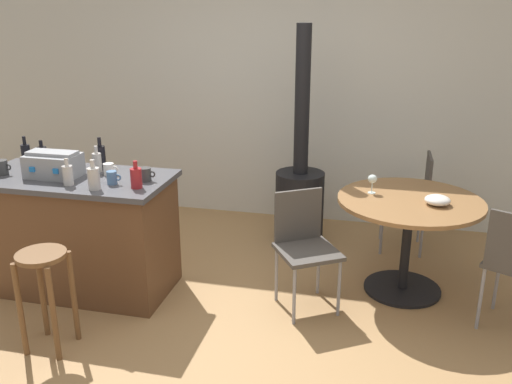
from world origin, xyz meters
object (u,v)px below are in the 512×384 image
Objects in this scene: dining_table at (408,221)px; bottle_6 at (68,175)px; folding_chair_near at (412,194)px; bottle_5 at (26,155)px; bottle_0 at (101,157)px; serving_bowl at (437,200)px; cup_3 at (2,167)px; cup_1 at (145,174)px; wine_glass at (372,180)px; bottle_1 at (94,178)px; toolbox at (54,165)px; bottle_4 at (42,155)px; wood_stove at (300,193)px; kitchen_island at (79,233)px; bottle_3 at (136,178)px; bottle_2 at (97,162)px; cup_0 at (109,169)px; folding_chair_far at (304,241)px; wooden_stool at (45,281)px; cup_2 at (112,178)px.

bottle_6 reaches higher than dining_table.
folding_chair_near is 3.22m from bottle_5.
serving_bowl is at bearing 4.59° from bottle_0.
bottle_0 is 0.71m from cup_3.
cup_1 reaches higher than wine_glass.
bottle_1 is 1.45× the size of wine_glass.
cup_1 is (0.69, 0.06, -0.04)m from toolbox.
bottle_4 is (-2.82, -0.28, 0.40)m from dining_table.
wood_stove is 9.39× the size of bottle_1.
kitchen_island reaches higher than serving_bowl.
bottle_3 is 1.11m from cup_3.
cup_0 is at bearing -22.13° from bottle_2.
folding_chair_far is 4.22× the size of bottle_2.
wine_glass is (2.06, 0.78, -0.12)m from bottle_6.
kitchen_island is 0.56m from bottle_2.
serving_bowl is at bearing 13.83° from bottle_6.
wood_stove reaches higher than kitchen_island.
bottle_4 is 1.70× the size of cup_0.
bottle_5 is 1.07m from cup_1.
bottle_2 reaches higher than serving_bowl.
bottle_3 is (0.27, 0.09, -0.01)m from bottle_1.
folding_chair_near is 3.74× the size of bottle_5.
toolbox is 0.42m from bottle_5.
cup_1 is at bearing -165.23° from dining_table.
serving_bowl is (1.11, -0.80, 0.30)m from wood_stove.
bottle_2 reaches higher than cup_0.
folding_chair_far reaches higher than wooden_stool.
wooden_stool is at bearing -103.19° from cup_2.
folding_chair_near is (2.49, 1.32, 0.07)m from kitchen_island.
bottle_2 reaches higher than folding_chair_near.
bottle_0 reaches higher than cup_0.
bottle_1 is 1.08× the size of bottle_4.
cup_0 is at bearing -178.23° from folding_chair_far.
kitchen_island is at bearing -175.24° from folding_chair_far.
cup_0 is at bearing -137.79° from wood_stove.
kitchen_island is 2.49m from dining_table.
bottle_6 is at bearing -174.20° from bottle_3.
cup_2 is at bearing -17.26° from bottle_5.
bottle_6 is at bearing -36.67° from toolbox.
folding_chair_far is 7.44× the size of cup_0.
wood_stove is 1.81m from cup_2.
bottle_6 is (0.58, -0.36, -0.02)m from bottle_5.
dining_table is 1.25× the size of folding_chair_far.
kitchen_island is 3.83× the size of toolbox.
wine_glass is at bearing 9.95° from bottle_0.
toolbox is at bearing -152.62° from folding_chair_near.
kitchen_island is at bearing 114.62° from bottle_6.
bottle_5 is at bearing 172.21° from cup_1.
cup_3 is at bearing -147.18° from wood_stove.
bottle_0 is at bearing -0.44° from bottle_4.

